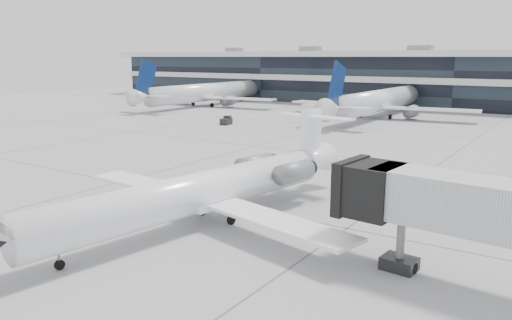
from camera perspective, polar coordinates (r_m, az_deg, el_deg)
The scene contains 8 objects.
ground at distance 35.31m, azimuth -4.73°, elevation -4.78°, with size 220.00×220.00×0.00m, color gray.
terminal at distance 110.64m, azimuth 22.83°, elevation 8.23°, with size 170.00×22.00×10.00m, color black.
bg_jet_left at distance 105.40m, azimuth -5.44°, elevation 6.22°, with size 32.00×40.00×9.60m, color white, non-canonical shape.
bg_jet_center at distance 87.11m, azimuth 13.92°, elevation 4.78°, with size 32.00×40.00×9.60m, color white, non-canonical shape.
regional_jet at distance 30.32m, azimuth -6.01°, elevation -3.44°, with size 21.40×26.69×6.17m.
ramp_worker at distance 30.65m, azimuth -23.10°, elevation -6.44°, with size 0.69×0.46×1.90m, color #BCF319.
traffic_cone at distance 41.22m, azimuth 0.12°, elevation -1.99°, with size 0.42×0.42×0.50m.
far_tug at distance 75.30m, azimuth -3.41°, elevation 4.51°, with size 1.51×2.19×1.29m.
Camera 1 is at (21.09, -26.50, 10.01)m, focal length 35.00 mm.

